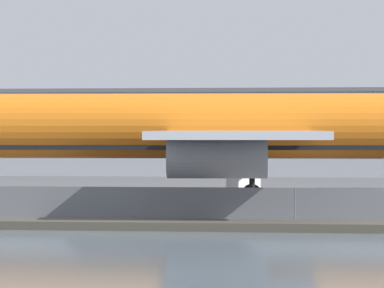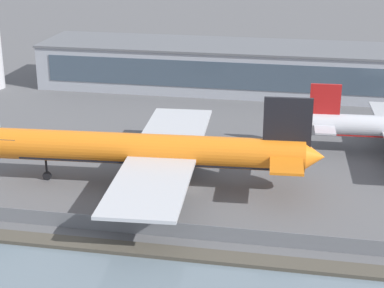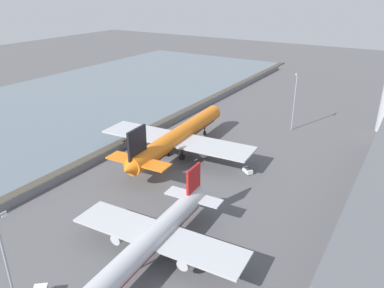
# 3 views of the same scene
# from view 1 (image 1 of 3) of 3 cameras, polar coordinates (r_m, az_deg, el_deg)

# --- Properties ---
(ground_plane) EXTENTS (500.00, 500.00, 0.00)m
(ground_plane) POSITION_cam_1_polar(r_m,az_deg,el_deg) (84.98, 5.49, -3.16)
(ground_plane) COLOR #565659
(shoreline_seawall) EXTENTS (320.00, 3.00, 0.50)m
(shoreline_seawall) POSITION_cam_1_polar(r_m,az_deg,el_deg) (64.53, 5.17, -4.18)
(shoreline_seawall) COLOR #474238
(shoreline_seawall) RESTS_ON ground
(perimeter_fence) EXTENTS (280.00, 0.10, 2.21)m
(perimeter_fence) POSITION_cam_1_polar(r_m,az_deg,el_deg) (68.95, 5.26, -3.15)
(perimeter_fence) COLOR slate
(perimeter_fence) RESTS_ON ground
(cargo_jet_orange) EXTENTS (54.52, 47.08, 15.32)m
(cargo_jet_orange) POSITION_cam_1_polar(r_m,az_deg,el_deg) (85.53, 1.36, 0.78)
(cargo_jet_orange) COLOR orange
(cargo_jet_orange) RESTS_ON ground
(baggage_tug) EXTENTS (3.23, 3.51, 1.80)m
(baggage_tug) POSITION_cam_1_polar(r_m,az_deg,el_deg) (108.19, 2.65, -1.90)
(baggage_tug) COLOR white
(baggage_tug) RESTS_ON ground
(terminal_building) EXTENTS (87.59, 20.53, 10.86)m
(terminal_building) POSITION_cam_1_polar(r_m,az_deg,el_deg) (146.07, 4.03, 0.60)
(terminal_building) COLOR #9EA3AD
(terminal_building) RESTS_ON ground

